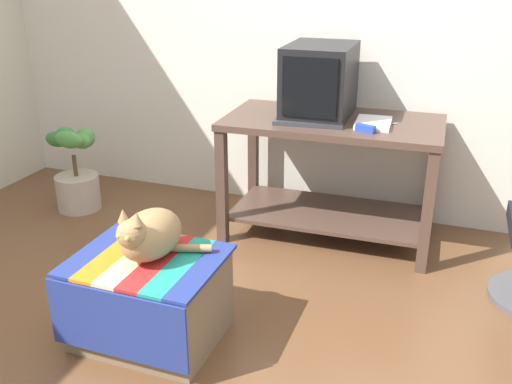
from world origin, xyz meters
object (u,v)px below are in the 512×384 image
object	(u,v)px
keyboard	(309,122)
ottoman_with_blanket	(149,298)
cat	(149,234)
tv_monitor	(320,82)
stapler	(365,128)
desk	(331,158)
book	(373,123)
potted_plant	(77,176)

from	to	relation	value
keyboard	ottoman_with_blanket	xyz separation A→B (m)	(-0.41, -1.18, -0.56)
cat	tv_monitor	bearing A→B (deg)	80.23
keyboard	stapler	xyz separation A→B (m)	(0.33, -0.04, 0.01)
desk	book	world-z (taller)	book
keyboard	desk	bearing A→B (deg)	49.19
ottoman_with_blanket	stapler	xyz separation A→B (m)	(0.74, 1.14, 0.57)
tv_monitor	book	world-z (taller)	tv_monitor
desk	ottoman_with_blanket	size ratio (longest dim) A/B	1.99
keyboard	ottoman_with_blanket	size ratio (longest dim) A/B	0.61
stapler	book	bearing A→B (deg)	11.54
potted_plant	stapler	world-z (taller)	stapler
book	potted_plant	distance (m)	2.06
desk	stapler	distance (m)	0.40
keyboard	book	size ratio (longest dim) A/B	1.45
tv_monitor	keyboard	xyz separation A→B (m)	(-0.00, -0.20, -0.20)
cat	potted_plant	size ratio (longest dim) A/B	0.63
tv_monitor	book	xyz separation A→B (m)	(0.35, -0.09, -0.20)
tv_monitor	cat	distance (m)	1.48
book	potted_plant	size ratio (longest dim) A/B	0.46
ottoman_with_blanket	cat	world-z (taller)	cat
stapler	keyboard	bearing A→B (deg)	101.56
desk	stapler	bearing A→B (deg)	-42.56
tv_monitor	book	size ratio (longest dim) A/B	1.91
desk	tv_monitor	xyz separation A→B (m)	(-0.10, 0.04, 0.45)
book	ottoman_with_blanket	size ratio (longest dim) A/B	0.42
potted_plant	tv_monitor	bearing A→B (deg)	8.57
keyboard	ottoman_with_blanket	world-z (taller)	keyboard
keyboard	stapler	distance (m)	0.33
tv_monitor	potted_plant	bearing A→B (deg)	-173.19
book	stapler	bearing A→B (deg)	-100.80
stapler	ottoman_with_blanket	bearing A→B (deg)	165.29
keyboard	book	world-z (taller)	same
tv_monitor	book	distance (m)	0.41
book	stapler	distance (m)	0.15
desk	ottoman_with_blanket	bearing A→B (deg)	-112.97
book	cat	xyz separation A→B (m)	(-0.75, -1.27, -0.24)
desk	cat	xyz separation A→B (m)	(-0.50, -1.31, 0.01)
tv_monitor	cat	xyz separation A→B (m)	(-0.40, -1.36, -0.44)
desk	tv_monitor	world-z (taller)	tv_monitor
book	cat	distance (m)	1.49
desk	keyboard	size ratio (longest dim) A/B	3.25
keyboard	tv_monitor	bearing A→B (deg)	82.47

